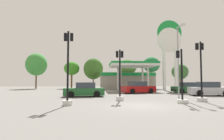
{
  "coord_description": "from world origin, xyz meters",
  "views": [
    {
      "loc": [
        -2.96,
        -12.73,
        1.71
      ],
      "look_at": [
        -0.59,
        17.5,
        3.49
      ],
      "focal_mm": 29.67,
      "sensor_mm": 36.0,
      "label": 1
    }
  ],
  "objects_px": {
    "corner_streetlamp": "(179,55)",
    "tree_0": "(36,65)",
    "car_2": "(209,89)",
    "tree_4": "(151,65)",
    "traffic_signal_1": "(120,82)",
    "traffic_signal_2": "(201,82)",
    "car_0": "(84,90)",
    "tree_5": "(180,72)",
    "tree_2": "(93,69)",
    "tree_3": "(127,67)",
    "car_3": "(138,88)",
    "traffic_signal_3": "(68,77)",
    "car_1": "(187,88)",
    "tree_1": "(72,69)",
    "traffic_signal_0": "(182,89)",
    "station_pole_sign": "(170,45)"
  },
  "relations": [
    {
      "from": "tree_5",
      "to": "corner_streetlamp",
      "type": "distance_m",
      "value": 27.48
    },
    {
      "from": "car_3",
      "to": "tree_2",
      "type": "bearing_deg",
      "value": 111.87
    },
    {
      "from": "traffic_signal_0",
      "to": "tree_2",
      "type": "bearing_deg",
      "value": 104.79
    },
    {
      "from": "car_1",
      "to": "car_3",
      "type": "distance_m",
      "value": 7.33
    },
    {
      "from": "traffic_signal_3",
      "to": "corner_streetlamp",
      "type": "distance_m",
      "value": 10.82
    },
    {
      "from": "traffic_signal_0",
      "to": "tree_5",
      "type": "height_order",
      "value": "tree_5"
    },
    {
      "from": "car_1",
      "to": "traffic_signal_1",
      "type": "xyz_separation_m",
      "value": [
        -10.99,
        -9.92,
        0.93
      ]
    },
    {
      "from": "tree_1",
      "to": "tree_3",
      "type": "relative_size",
      "value": 0.93
    },
    {
      "from": "tree_1",
      "to": "traffic_signal_0",
      "type": "bearing_deg",
      "value": -66.6
    },
    {
      "from": "traffic_signal_1",
      "to": "traffic_signal_2",
      "type": "relative_size",
      "value": 0.88
    },
    {
      "from": "car_2",
      "to": "traffic_signal_2",
      "type": "bearing_deg",
      "value": -126.68
    },
    {
      "from": "car_2",
      "to": "tree_4",
      "type": "relative_size",
      "value": 0.68
    },
    {
      "from": "corner_streetlamp",
      "to": "car_2",
      "type": "bearing_deg",
      "value": 34.37
    },
    {
      "from": "tree_1",
      "to": "traffic_signal_3",
      "type": "bearing_deg",
      "value": -82.66
    },
    {
      "from": "traffic_signal_0",
      "to": "corner_streetlamp",
      "type": "distance_m",
      "value": 4.73
    },
    {
      "from": "station_pole_sign",
      "to": "tree_4",
      "type": "height_order",
      "value": "station_pole_sign"
    },
    {
      "from": "car_3",
      "to": "tree_4",
      "type": "relative_size",
      "value": 0.7
    },
    {
      "from": "tree_0",
      "to": "tree_3",
      "type": "distance_m",
      "value": 20.15
    },
    {
      "from": "car_1",
      "to": "car_3",
      "type": "bearing_deg",
      "value": -175.5
    },
    {
      "from": "tree_3",
      "to": "tree_5",
      "type": "distance_m",
      "value": 12.73
    },
    {
      "from": "car_0",
      "to": "tree_5",
      "type": "bearing_deg",
      "value": 46.2
    },
    {
      "from": "tree_3",
      "to": "car_3",
      "type": "bearing_deg",
      "value": -93.64
    },
    {
      "from": "car_1",
      "to": "traffic_signal_0",
      "type": "relative_size",
      "value": 1.05
    },
    {
      "from": "traffic_signal_0",
      "to": "tree_0",
      "type": "height_order",
      "value": "tree_0"
    },
    {
      "from": "station_pole_sign",
      "to": "tree_0",
      "type": "height_order",
      "value": "station_pole_sign"
    },
    {
      "from": "tree_2",
      "to": "traffic_signal_1",
      "type": "bearing_deg",
      "value": -83.59
    },
    {
      "from": "traffic_signal_1",
      "to": "tree_4",
      "type": "distance_m",
      "value": 26.43
    },
    {
      "from": "tree_5",
      "to": "car_1",
      "type": "bearing_deg",
      "value": -111.67
    },
    {
      "from": "corner_streetlamp",
      "to": "tree_0",
      "type": "bearing_deg",
      "value": 130.62
    },
    {
      "from": "traffic_signal_3",
      "to": "car_1",
      "type": "bearing_deg",
      "value": 40.09
    },
    {
      "from": "car_0",
      "to": "car_1",
      "type": "relative_size",
      "value": 1.02
    },
    {
      "from": "tree_1",
      "to": "tree_0",
      "type": "bearing_deg",
      "value": -179.12
    },
    {
      "from": "car_0",
      "to": "tree_5",
      "type": "height_order",
      "value": "tree_5"
    },
    {
      "from": "tree_2",
      "to": "tree_3",
      "type": "relative_size",
      "value": 1.05
    },
    {
      "from": "traffic_signal_0",
      "to": "tree_3",
      "type": "bearing_deg",
      "value": 89.58
    },
    {
      "from": "car_2",
      "to": "traffic_signal_3",
      "type": "bearing_deg",
      "value": -154.08
    },
    {
      "from": "tree_0",
      "to": "tree_5",
      "type": "bearing_deg",
      "value": 0.22
    },
    {
      "from": "car_1",
      "to": "tree_3",
      "type": "height_order",
      "value": "tree_3"
    },
    {
      "from": "traffic_signal_2",
      "to": "corner_streetlamp",
      "type": "height_order",
      "value": "corner_streetlamp"
    },
    {
      "from": "tree_0",
      "to": "corner_streetlamp",
      "type": "distance_m",
      "value": 32.71
    },
    {
      "from": "car_1",
      "to": "corner_streetlamp",
      "type": "xyz_separation_m",
      "value": [
        -5.13,
        -8.86,
        3.52
      ]
    },
    {
      "from": "station_pole_sign",
      "to": "tree_4",
      "type": "bearing_deg",
      "value": 98.99
    },
    {
      "from": "tree_2",
      "to": "tree_5",
      "type": "height_order",
      "value": "tree_2"
    },
    {
      "from": "traffic_signal_2",
      "to": "tree_4",
      "type": "height_order",
      "value": "tree_4"
    },
    {
      "from": "car_1",
      "to": "corner_streetlamp",
      "type": "relative_size",
      "value": 0.62
    },
    {
      "from": "car_2",
      "to": "traffic_signal_1",
      "type": "bearing_deg",
      "value": -157.4
    },
    {
      "from": "traffic_signal_1",
      "to": "corner_streetlamp",
      "type": "xyz_separation_m",
      "value": [
        5.86,
        1.07,
        2.59
      ]
    },
    {
      "from": "car_2",
      "to": "tree_4",
      "type": "xyz_separation_m",
      "value": [
        -0.98,
        19.61,
        4.54
      ]
    },
    {
      "from": "tree_3",
      "to": "traffic_signal_1",
      "type": "bearing_deg",
      "value": -100.52
    },
    {
      "from": "traffic_signal_0",
      "to": "tree_0",
      "type": "xyz_separation_m",
      "value": [
        -19.93,
        28.14,
        4.19
      ]
    }
  ]
}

